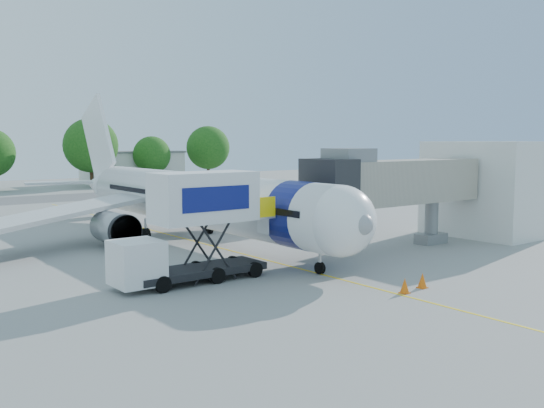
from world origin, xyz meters
TOP-DOWN VIEW (x-y plane):
  - ground at (0.00, 0.00)m, footprint 160.00×160.00m
  - guidance_line at (0.00, 0.00)m, footprint 0.15×70.00m
  - taxiway_strip at (0.00, 42.00)m, footprint 120.00×10.00m
  - aircraft at (0.00, 4.12)m, footprint 34.17×37.73m
  - jet_bridge at (7.99, -7.00)m, footprint 13.90×3.20m
  - terminal_stub at (18.50, -7.00)m, footprint 5.00×8.00m
  - catering_hiloader at (-6.27, -7.00)m, footprint 8.50×2.44m
  - ground_tug at (-2.34, -18.93)m, footprint 4.12×2.95m
  - safety_cone_a at (1.85, -14.80)m, footprint 0.47×0.47m
  - safety_cone_b at (0.38, -14.95)m, footprint 0.45×0.45m
  - outbuilding_right at (22.00, 62.00)m, footprint 16.40×7.40m
  - tree_e at (12.66, 56.17)m, footprint 8.16×8.16m
  - tree_f at (23.19, 57.23)m, footprint 6.09×6.09m
  - tree_g at (34.16, 57.69)m, footprint 7.51×7.51m

SIDE VIEW (x-z plane):
  - ground at x=0.00m, z-range 0.00..0.00m
  - taxiway_strip at x=0.00m, z-range 0.00..0.01m
  - guidance_line at x=0.00m, z-range 0.00..0.01m
  - safety_cone_b at x=0.38m, z-range -0.02..0.70m
  - safety_cone_a at x=1.85m, z-range -0.02..0.73m
  - ground_tug at x=-2.34m, z-range 0.04..1.52m
  - outbuilding_right at x=22.00m, z-range 0.01..5.31m
  - catering_hiloader at x=-6.27m, z-range 0.01..5.51m
  - aircraft at x=0.00m, z-range -2.73..8.62m
  - terminal_stub at x=18.50m, z-range 0.00..7.00m
  - jet_bridge at x=7.99m, z-range 1.04..7.64m
  - tree_f at x=23.19m, z-range 0.83..8.60m
  - tree_g at x=34.16m, z-range 1.02..10.60m
  - tree_e at x=12.66m, z-range 1.11..11.52m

